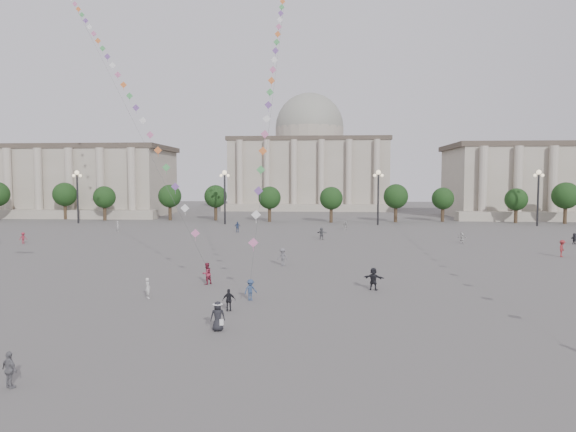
{
  "coord_description": "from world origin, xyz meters",
  "views": [
    {
      "loc": [
        4.44,
        -30.05,
        8.7
      ],
      "look_at": [
        1.53,
        12.0,
        5.75
      ],
      "focal_mm": 32.0,
      "sensor_mm": 36.0,
      "label": 1
    }
  ],
  "objects": [
    {
      "name": "person_crowd_0",
      "position": [
        -9.87,
        54.32,
        0.9
      ],
      "size": [
        1.12,
        0.62,
        1.8
      ],
      "primitive_type": "imported",
      "rotation": [
        0.0,
        0.0,
        0.18
      ],
      "color": "navy",
      "rests_on": "ground"
    },
    {
      "name": "ground",
      "position": [
        0.0,
        0.0,
        0.0
      ],
      "size": [
        360.0,
        360.0,
        0.0
      ],
      "primitive_type": "plane",
      "color": "#575452",
      "rests_on": "ground"
    },
    {
      "name": "person_crowd_12",
      "position": [
        4.2,
        44.95,
        0.9
      ],
      "size": [
        1.74,
        1.13,
        1.8
      ],
      "primitive_type": "imported",
      "rotation": [
        0.0,
        0.0,
        2.75
      ],
      "color": "slate",
      "rests_on": "ground"
    },
    {
      "name": "person_crowd_2",
      "position": [
        -36.67,
        37.21,
        0.78
      ],
      "size": [
        1.06,
        1.15,
        1.55
      ],
      "primitive_type": "imported",
      "rotation": [
        0.0,
        0.0,
        0.93
      ],
      "color": "maroon",
      "rests_on": "ground"
    },
    {
      "name": "tourist_4",
      "position": [
        -1.79,
        3.17,
        0.74
      ],
      "size": [
        0.91,
        0.47,
        1.49
      ],
      "primitive_type": "imported",
      "rotation": [
        0.0,
        0.0,
        3.27
      ],
      "color": "black",
      "rests_on": "ground"
    },
    {
      "name": "person_crowd_6",
      "position": [
        0.33,
        21.46,
        0.91
      ],
      "size": [
        1.35,
        1.13,
        1.82
      ],
      "primitive_type": "imported",
      "rotation": [
        0.0,
        0.0,
        5.82
      ],
      "color": "slate",
      "rests_on": "ground"
    },
    {
      "name": "person_crowd_10",
      "position": [
        -30.24,
        54.05,
        0.9
      ],
      "size": [
        0.73,
        0.78,
        1.8
      ],
      "primitive_type": "imported",
      "rotation": [
        0.0,
        0.0,
        2.19
      ],
      "color": "#AFAEAA",
      "rests_on": "ground"
    },
    {
      "name": "kite_flyer_0",
      "position": [
        -5.26,
        11.75,
        0.91
      ],
      "size": [
        1.09,
        1.12,
        1.82
      ],
      "primitive_type": "imported",
      "rotation": [
        0.0,
        0.0,
        4.05
      ],
      "color": "maroon",
      "rests_on": "ground"
    },
    {
      "name": "person_crowd_9",
      "position": [
        38.52,
        41.7,
        0.77
      ],
      "size": [
        1.49,
        0.98,
        1.54
      ],
      "primitive_type": "imported",
      "rotation": [
        0.0,
        0.0,
        0.4
      ],
      "color": "black",
      "rests_on": "ground"
    },
    {
      "name": "hall_central",
      "position": [
        0.0,
        129.22,
        14.23
      ],
      "size": [
        48.3,
        34.3,
        35.5
      ],
      "color": "#9E9684",
      "rests_on": "ground"
    },
    {
      "name": "person_crowd_8",
      "position": [
        31.49,
        29.63,
        0.97
      ],
      "size": [
        1.3,
        1.44,
        1.94
      ],
      "primitive_type": "imported",
      "rotation": [
        0.0,
        0.0,
        0.97
      ],
      "color": "maroon",
      "rests_on": "ground"
    },
    {
      "name": "lamp_post_far_east",
      "position": [
        45.0,
        70.0,
        7.35
      ],
      "size": [
        2.0,
        0.9,
        10.65
      ],
      "color": "#262628",
      "rests_on": "ground"
    },
    {
      "name": "person_crowd_3",
      "position": [
        8.43,
        10.46,
        0.9
      ],
      "size": [
        1.74,
        1.05,
        1.79
      ],
      "primitive_type": "imported",
      "rotation": [
        0.0,
        0.0,
        2.81
      ],
      "color": "black",
      "rests_on": "ground"
    },
    {
      "name": "hat_person",
      "position": [
        -1.61,
        -1.32,
        0.9
      ],
      "size": [
        0.94,
        0.73,
        1.72
      ],
      "color": "black",
      "rests_on": "ground"
    },
    {
      "name": "kite_train_mid",
      "position": [
        -1.2,
        34.88,
        26.96
      ],
      "size": [
        1.52,
        53.97,
        72.14
      ],
      "color": "#3F3F3F",
      "rests_on": "ground"
    },
    {
      "name": "person_crowd_13",
      "position": [
        -8.44,
        6.44,
        0.76
      ],
      "size": [
        0.63,
        0.66,
        1.53
      ],
      "primitive_type": "imported",
      "rotation": [
        0.0,
        0.0,
        2.26
      ],
      "color": "silver",
      "rests_on": "ground"
    },
    {
      "name": "kite_flyer_1",
      "position": [
        -0.8,
        6.29,
        0.77
      ],
      "size": [
        1.14,
        1.06,
        1.54
      ],
      "primitive_type": "imported",
      "rotation": [
        0.0,
        0.0,
        0.65
      ],
      "color": "navy",
      "rests_on": "ground"
    },
    {
      "name": "kite_train_west",
      "position": [
        -21.05,
        32.11,
        21.52
      ],
      "size": [
        29.7,
        37.57,
        61.13
      ],
      "color": "#3F3F3F",
      "rests_on": "ground"
    },
    {
      "name": "person_crowd_7",
      "position": [
        23.52,
        41.67,
        0.76
      ],
      "size": [
        1.41,
        1.16,
        1.51
      ],
      "primitive_type": "imported",
      "rotation": [
        0.0,
        0.0,
        2.54
      ],
      "color": "beige",
      "rests_on": "ground"
    },
    {
      "name": "lamp_post_mid_west",
      "position": [
        -15.0,
        70.0,
        7.35
      ],
      "size": [
        2.0,
        0.9,
        10.65
      ],
      "color": "#262628",
      "rests_on": "ground"
    },
    {
      "name": "lamp_post_far_west",
      "position": [
        -45.0,
        70.0,
        7.35
      ],
      "size": [
        2.0,
        0.9,
        10.65
      ],
      "color": "#262628",
      "rests_on": "ground"
    },
    {
      "name": "person_crowd_4",
      "position": [
        8.37,
        60.65,
        0.77
      ],
      "size": [
        1.03,
        1.49,
        1.55
      ],
      "primitive_type": "imported",
      "rotation": [
        0.0,
        0.0,
        4.27
      ],
      "color": "beige",
      "rests_on": "ground"
    },
    {
      "name": "hall_west",
      "position": [
        -75.0,
        93.89,
        8.43
      ],
      "size": [
        84.0,
        26.22,
        17.2
      ],
      "color": "#9E9684",
      "rests_on": "ground"
    },
    {
      "name": "lamp_post_mid_east",
      "position": [
        15.0,
        70.0,
        7.35
      ],
      "size": [
        2.0,
        0.9,
        10.65
      ],
      "color": "#262628",
      "rests_on": "ground"
    },
    {
      "name": "tourist_3",
      "position": [
        -8.62,
        -10.0,
        0.78
      ],
      "size": [
        0.99,
        0.75,
        1.57
      ],
      "primitive_type": "imported",
      "rotation": [
        0.0,
        0.0,
        2.69
      ],
      "color": "slate",
      "rests_on": "ground"
    },
    {
      "name": "tree_row",
      "position": [
        0.0,
        78.0,
        5.39
      ],
      "size": [
        137.12,
        5.12,
        8.0
      ],
      "color": "#3A2A1D",
      "rests_on": "ground"
    }
  ]
}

